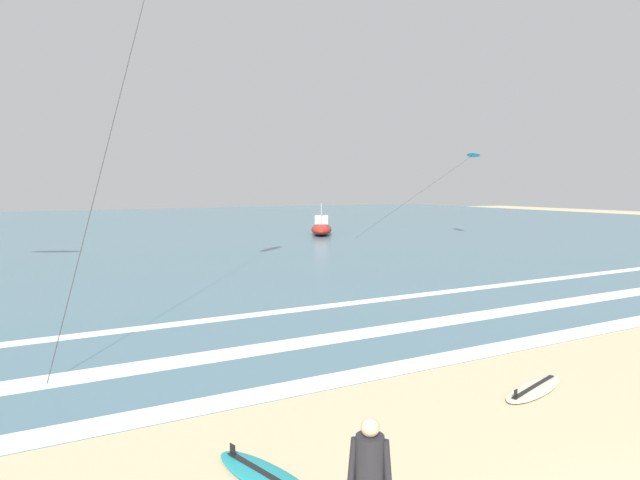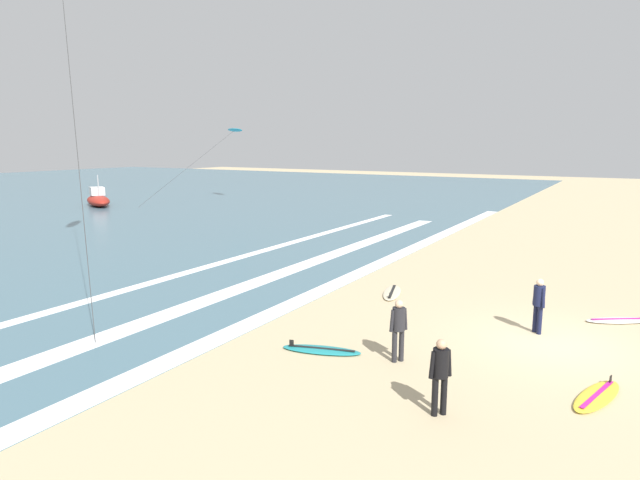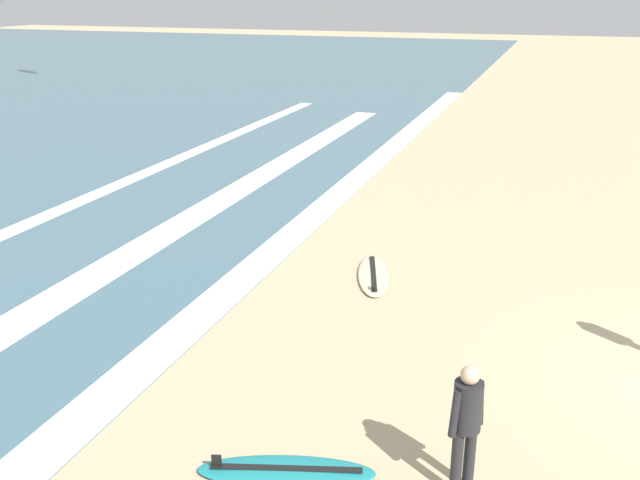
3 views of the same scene
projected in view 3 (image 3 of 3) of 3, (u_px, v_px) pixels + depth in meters
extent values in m
cube|color=white|center=(209.00, 307.00, 12.41)|extent=(56.81, 0.79, 0.01)
cube|color=white|center=(103.00, 271.00, 13.98)|extent=(39.69, 0.92, 0.01)
cylinder|color=#232328|center=(469.00, 457.00, 7.84)|extent=(0.13, 0.13, 0.82)
cylinder|color=#232328|center=(457.00, 463.00, 7.74)|extent=(0.13, 0.13, 0.82)
cylinder|color=#232328|center=(468.00, 406.00, 7.55)|extent=(0.32, 0.32, 0.58)
cylinder|color=#232328|center=(480.00, 403.00, 7.66)|extent=(0.16, 0.15, 0.56)
cylinder|color=#232328|center=(455.00, 414.00, 7.46)|extent=(0.16, 0.15, 0.56)
sphere|color=#DBB28E|center=(470.00, 375.00, 7.42)|extent=(0.21, 0.21, 0.21)
ellipsoid|color=teal|center=(286.00, 471.00, 8.16)|extent=(1.17, 2.18, 0.09)
cube|color=black|center=(286.00, 468.00, 8.14)|extent=(0.60, 1.74, 0.01)
cube|color=black|center=(217.00, 461.00, 8.15)|extent=(0.05, 0.12, 0.16)
ellipsoid|color=beige|center=(373.00, 275.00, 13.72)|extent=(2.18, 1.17, 0.09)
cube|color=black|center=(373.00, 273.00, 13.70)|extent=(1.74, 0.61, 0.01)
cube|color=black|center=(375.00, 286.00, 12.91)|extent=(0.12, 0.05, 0.16)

